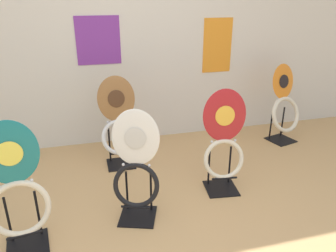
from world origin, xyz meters
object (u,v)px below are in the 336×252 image
Objects in this scene: toilet_seat_display_teal_sax at (17,193)px; toilet_seat_display_white_plain at (136,170)px; toilet_seat_display_orange_sun at (284,108)px; toilet_seat_display_crimson_swirl at (224,144)px; toilet_seat_display_woodgrain at (118,124)px.

toilet_seat_display_teal_sax reaches higher than toilet_seat_display_white_plain.
toilet_seat_display_orange_sun is 1.38m from toilet_seat_display_crimson_swirl.
toilet_seat_display_orange_sun is at bearing 2.33° from toilet_seat_display_woodgrain.
toilet_seat_display_orange_sun is 0.98× the size of toilet_seat_display_crimson_swirl.
toilet_seat_display_white_plain is (0.81, 0.13, -0.02)m from toilet_seat_display_teal_sax.
toilet_seat_display_orange_sun is at bearing 27.46° from toilet_seat_display_white_plain.
toilet_seat_display_crimson_swirl reaches higher than toilet_seat_display_orange_sun.
toilet_seat_display_orange_sun is at bearing 35.33° from toilet_seat_display_crimson_swirl.
toilet_seat_display_crimson_swirl is (1.62, 0.33, 0.00)m from toilet_seat_display_teal_sax.
toilet_seat_display_orange_sun is 2.97m from toilet_seat_display_teal_sax.
toilet_seat_display_orange_sun is 2.18m from toilet_seat_display_white_plain.
toilet_seat_display_teal_sax is at bearing -171.07° from toilet_seat_display_white_plain.
toilet_seat_display_woodgrain is 1.09m from toilet_seat_display_crimson_swirl.
toilet_seat_display_orange_sun reaches higher than toilet_seat_display_woodgrain.
toilet_seat_display_woodgrain is at bearing 91.27° from toilet_seat_display_white_plain.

